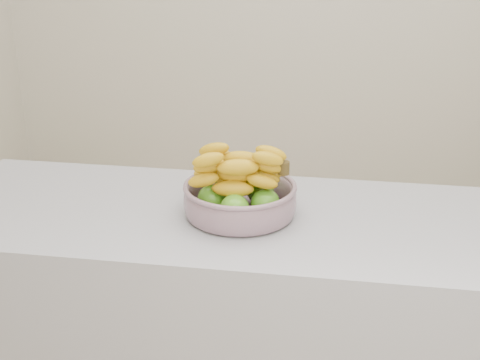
# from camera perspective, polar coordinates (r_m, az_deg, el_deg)

# --- Properties ---
(counter) EXTENTS (2.00, 0.60, 0.90)m
(counter) POSITION_cam_1_polar(r_m,az_deg,el_deg) (2.01, 4.76, -14.98)
(counter) COLOR gray
(counter) RESTS_ON ground
(fruit_bowl) EXTENTS (0.30, 0.30, 0.18)m
(fruit_bowl) POSITION_cam_1_polar(r_m,az_deg,el_deg) (1.77, -0.02, -1.23)
(fruit_bowl) COLOR #8894A4
(fruit_bowl) RESTS_ON counter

